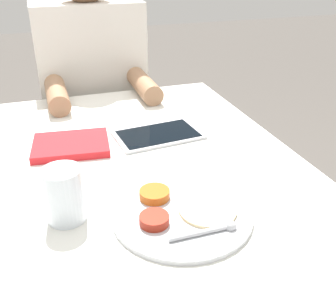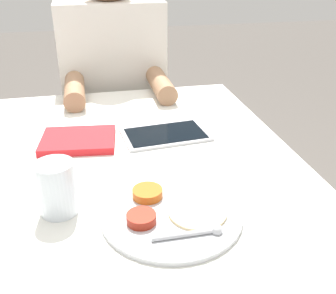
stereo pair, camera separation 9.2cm
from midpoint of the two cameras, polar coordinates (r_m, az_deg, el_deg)
The scene contains 6 objects.
dining_table at distance 1.21m, azimuth -10.50°, elevation -18.90°, with size 0.99×1.08×0.76m.
thali_tray at distance 0.79m, azimuth -1.45°, elevation -9.58°, with size 0.28×0.28×0.03m.
red_notebook at distance 1.08m, azimuth -16.27°, elevation 0.15°, with size 0.21×0.17×0.02m.
tablet_device at distance 1.11m, azimuth -3.81°, elevation 1.72°, with size 0.25×0.17×0.01m.
person_diner at distance 1.69m, azimuth -11.82°, elevation 3.14°, with size 0.41×0.46×1.23m.
drinking_glass at distance 0.80m, azimuth -18.08°, elevation -6.70°, with size 0.08×0.08×0.11m.
Camera 1 is at (-0.11, -0.83, 1.25)m, focal length 42.00 mm.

